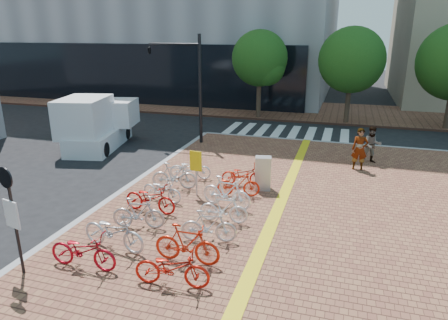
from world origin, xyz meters
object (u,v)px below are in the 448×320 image
(bike_4, at_px, (162,190))
(pedestrian_a, at_px, (360,149))
(yellow_sign, at_px, (196,165))
(bike_5, at_px, (174,176))
(bike_0, at_px, (83,250))
(bike_9, at_px, (209,226))
(traffic_light_pole, at_px, (176,69))
(bike_1, at_px, (114,232))
(notice_sign, at_px, (11,208))
(bike_8, at_px, (187,244))
(bike_2, at_px, (138,213))
(bike_12, at_px, (238,184))
(pedestrian_b, at_px, (372,145))
(bike_3, at_px, (150,198))
(box_truck, at_px, (98,124))
(bike_13, at_px, (243,175))
(bike_7, at_px, (172,268))
(bike_6, at_px, (190,168))
(bike_11, at_px, (226,192))
(bike_10, at_px, (224,208))

(bike_4, xyz_separation_m, pedestrian_a, (6.74, 5.66, 0.50))
(yellow_sign, bearing_deg, bike_5, 159.69)
(bike_0, distance_m, yellow_sign, 5.43)
(bike_9, xyz_separation_m, traffic_light_pole, (-5.28, 10.12, 3.44))
(bike_1, height_order, notice_sign, notice_sign)
(notice_sign, bearing_deg, bike_8, 24.14)
(bike_2, distance_m, bike_4, 2.12)
(bike_12, xyz_separation_m, pedestrian_b, (4.81, 5.62, 0.38))
(bike_3, bearing_deg, pedestrian_b, -39.44)
(bike_5, height_order, pedestrian_b, pedestrian_b)
(bike_12, height_order, notice_sign, notice_sign)
(box_truck, bearing_deg, bike_8, -46.33)
(bike_13, bearing_deg, pedestrian_a, -63.31)
(bike_7, relative_size, pedestrian_b, 1.08)
(bike_6, relative_size, yellow_sign, 0.99)
(pedestrian_b, bearing_deg, bike_0, -132.40)
(bike_11, bearing_deg, bike_3, 126.12)
(bike_3, relative_size, bike_6, 1.09)
(bike_2, distance_m, bike_6, 4.50)
(bike_2, height_order, bike_3, bike_2)
(bike_4, relative_size, bike_6, 0.95)
(bike_1, height_order, traffic_light_pole, traffic_light_pole)
(bike_10, distance_m, pedestrian_b, 9.12)
(bike_9, relative_size, bike_10, 1.03)
(notice_sign, distance_m, box_truck, 12.06)
(pedestrian_b, distance_m, yellow_sign, 8.72)
(bike_6, xyz_separation_m, bike_10, (2.46, -3.36, 0.03))
(pedestrian_b, bearing_deg, bike_3, -142.39)
(bike_10, height_order, bike_12, same)
(pedestrian_b, bearing_deg, bike_1, -134.17)
(bike_7, height_order, bike_11, bike_11)
(bike_9, distance_m, bike_13, 4.60)
(bike_3, distance_m, bike_5, 2.15)
(bike_13, height_order, yellow_sign, yellow_sign)
(bike_2, relative_size, notice_sign, 0.58)
(bike_2, bearing_deg, bike_13, -36.27)
(bike_1, bearing_deg, notice_sign, 145.10)
(bike_1, relative_size, yellow_sign, 1.16)
(bike_2, xyz_separation_m, bike_3, (-0.20, 1.16, -0.01))
(traffic_light_pole, bearing_deg, bike_9, -62.44)
(bike_1, bearing_deg, bike_8, -84.69)
(bike_13, distance_m, pedestrian_b, 6.69)
(bike_3, bearing_deg, yellow_sign, -25.34)
(bike_0, relative_size, bike_6, 1.10)
(bike_6, xyz_separation_m, bike_11, (2.22, -2.24, 0.10))
(bike_8, bearing_deg, bike_2, 57.23)
(bike_11, bearing_deg, pedestrian_a, -27.39)
(bike_0, relative_size, bike_4, 1.16)
(yellow_sign, bearing_deg, bike_2, -104.92)
(bike_6, distance_m, bike_11, 3.16)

